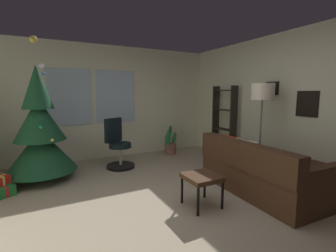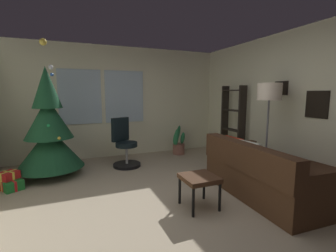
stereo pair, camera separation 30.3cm
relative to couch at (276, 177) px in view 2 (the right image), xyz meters
name	(u,v)px [view 2 (the right image)]	position (x,y,z in m)	size (l,w,h in m)	color
ground_plane	(164,212)	(-1.64, 0.27, -0.34)	(4.93, 5.77, 0.10)	tan
wall_back_with_windows	(118,102)	(-1.66, 3.20, 1.01)	(4.93, 0.12, 2.57)	beige
wall_right_with_frames	(307,106)	(0.87, 0.27, 1.00)	(0.12, 5.77, 2.57)	beige
couch	(276,177)	(0.00, 0.00, 0.00)	(1.63, 1.89, 0.80)	#442A1A
footstool	(199,180)	(-1.20, 0.13, 0.08)	(0.44, 0.44, 0.43)	#442A1A
holiday_tree	(49,132)	(-3.08, 2.20, 0.52)	(1.13, 1.13, 2.42)	#4C331E
gift_box_red	(9,180)	(-3.66, 1.80, -0.15)	(0.32, 0.32, 0.29)	red
gift_box_green	(12,185)	(-3.62, 1.75, -0.21)	(0.38, 0.40, 0.16)	#1E722D
office_chair	(125,147)	(-1.72, 2.29, 0.10)	(0.56, 0.58, 1.00)	black
bookshelf	(233,128)	(0.60, 1.80, 0.45)	(0.18, 0.64, 1.66)	black
floor_lamp	(269,98)	(0.35, 0.56, 1.14)	(0.39, 0.39, 1.66)	slate
potted_plant	(178,144)	(-0.29, 2.74, -0.03)	(0.39, 0.45, 0.71)	brown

